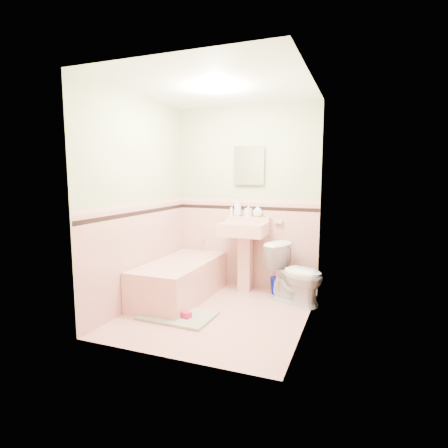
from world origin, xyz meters
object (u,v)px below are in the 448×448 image
(soap_bottle_mid, at_px, (248,210))
(soap_bottle_right, at_px, (258,211))
(sink, at_px, (244,257))
(soap_bottle_left, at_px, (238,206))
(bathtub, at_px, (181,281))
(bucket, at_px, (278,286))
(medicine_cabinet, at_px, (249,165))
(shoe, at_px, (184,314))
(toilet, at_px, (296,274))

(soap_bottle_mid, xyz_separation_m, soap_bottle_right, (0.13, 0.00, 0.00))
(sink, bearing_deg, soap_bottle_left, 129.95)
(bathtub, distance_m, bucket, 1.30)
(soap_bottle_left, bearing_deg, sink, -50.05)
(bathtub, bearing_deg, soap_bottle_right, 41.06)
(soap_bottle_left, height_order, soap_bottle_right, soap_bottle_left)
(sink, bearing_deg, soap_bottle_mid, 89.49)
(medicine_cabinet, relative_size, shoe, 2.91)
(medicine_cabinet, distance_m, toilet, 1.57)
(bathtub, height_order, bucket, bathtub)
(soap_bottle_mid, xyz_separation_m, bucket, (0.45, -0.09, -0.99))
(soap_bottle_left, relative_size, soap_bottle_right, 1.62)
(sink, xyz_separation_m, shoe, (-0.30, -1.16, -0.41))
(soap_bottle_mid, bearing_deg, sink, -90.51)
(toilet, height_order, shoe, toilet)
(sink, relative_size, toilet, 1.30)
(soap_bottle_mid, distance_m, toilet, 1.09)
(bucket, height_order, shoe, bucket)
(soap_bottle_left, bearing_deg, bathtub, -126.70)
(bathtub, bearing_deg, bucket, 28.46)
(soap_bottle_mid, xyz_separation_m, shoe, (-0.30, -1.34, -1.03))
(soap_bottle_right, height_order, toilet, soap_bottle_right)
(shoe, bearing_deg, bathtub, 138.74)
(sink, xyz_separation_m, soap_bottle_mid, (0.00, 0.18, 0.62))
(medicine_cabinet, bearing_deg, bathtub, -132.58)
(toilet, xyz_separation_m, shoe, (-1.03, -0.99, -0.30))
(bathtub, bearing_deg, soap_bottle_mid, 46.17)
(toilet, distance_m, shoe, 1.46)
(sink, xyz_separation_m, toilet, (0.73, -0.18, -0.11))
(medicine_cabinet, relative_size, soap_bottle_left, 1.72)
(medicine_cabinet, xyz_separation_m, toilet, (0.73, -0.39, -1.34))
(soap_bottle_right, relative_size, bucket, 0.78)
(bathtub, relative_size, soap_bottle_mid, 9.01)
(bathtub, bearing_deg, toilet, 14.06)
(soap_bottle_right, bearing_deg, shoe, -107.90)
(medicine_cabinet, distance_m, shoe, 2.16)
(bucket, bearing_deg, medicine_cabinet, 164.65)
(sink, height_order, medicine_cabinet, medicine_cabinet)
(soap_bottle_right, xyz_separation_m, bucket, (0.32, -0.09, -0.99))
(soap_bottle_left, xyz_separation_m, soap_bottle_right, (0.29, 0.00, -0.05))
(soap_bottle_mid, bearing_deg, toilet, -26.05)
(soap_bottle_left, bearing_deg, bucket, -8.90)
(sink, relative_size, medicine_cabinet, 2.03)
(sink, relative_size, soap_bottle_mid, 5.68)
(shoe, bearing_deg, soap_bottle_mid, 95.16)
(bucket, bearing_deg, bathtub, -151.54)
(shoe, bearing_deg, toilet, 61.57)
(bathtub, bearing_deg, sink, 37.93)
(soap_bottle_right, height_order, shoe, soap_bottle_right)
(medicine_cabinet, height_order, soap_bottle_mid, medicine_cabinet)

